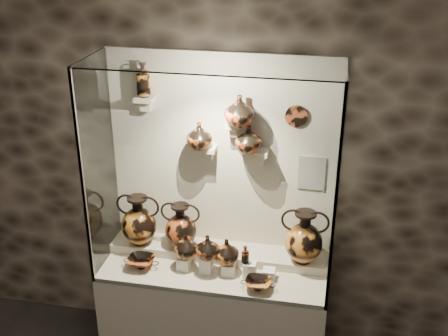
{
  "coord_description": "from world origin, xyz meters",
  "views": [
    {
      "loc": [
        0.76,
        -1.26,
        3.27
      ],
      "look_at": [
        0.06,
        2.24,
        1.64
      ],
      "focal_mm": 45.0,
      "sensor_mm": 36.0,
      "label": 1
    }
  ],
  "objects_px": {
    "amphora_left": "(139,220)",
    "jug_c": "(227,251)",
    "ovoid_vase_c": "(249,139)",
    "ovoid_vase_b": "(239,110)",
    "ovoid_vase_a": "(199,136)",
    "lekythos_small": "(245,254)",
    "kylix_right": "(258,283)",
    "jug_a": "(186,246)",
    "jug_b": "(208,247)",
    "amphora_mid": "(181,226)",
    "amphora_right": "(304,237)",
    "kylix_left": "(141,262)",
    "lekythos_tall": "(143,78)"
  },
  "relations": [
    {
      "from": "amphora_left",
      "to": "jug_c",
      "type": "distance_m",
      "value": 0.75
    },
    {
      "from": "ovoid_vase_c",
      "to": "ovoid_vase_b",
      "type": "bearing_deg",
      "value": -151.38
    },
    {
      "from": "jug_c",
      "to": "ovoid_vase_a",
      "type": "bearing_deg",
      "value": 116.22
    },
    {
      "from": "ovoid_vase_a",
      "to": "jug_c",
      "type": "bearing_deg",
      "value": -39.65
    },
    {
      "from": "lekythos_small",
      "to": "kylix_right",
      "type": "bearing_deg",
      "value": -27.84
    },
    {
      "from": "jug_a",
      "to": "jug_c",
      "type": "height_order",
      "value": "jug_a"
    },
    {
      "from": "amphora_left",
      "to": "ovoid_vase_a",
      "type": "relative_size",
      "value": 2.1
    },
    {
      "from": "amphora_left",
      "to": "ovoid_vase_b",
      "type": "relative_size",
      "value": 1.87
    },
    {
      "from": "jug_b",
      "to": "amphora_mid",
      "type": "bearing_deg",
      "value": 148.02
    },
    {
      "from": "amphora_left",
      "to": "jug_c",
      "type": "xyz_separation_m",
      "value": [
        0.72,
        -0.16,
        -0.09
      ]
    },
    {
      "from": "amphora_right",
      "to": "jug_a",
      "type": "relative_size",
      "value": 2.2
    },
    {
      "from": "kylix_left",
      "to": "jug_a",
      "type": "bearing_deg",
      "value": 10.47
    },
    {
      "from": "amphora_right",
      "to": "amphora_mid",
      "type": "bearing_deg",
      "value": 171.06
    },
    {
      "from": "jug_b",
      "to": "ovoid_vase_c",
      "type": "distance_m",
      "value": 0.84
    },
    {
      "from": "amphora_mid",
      "to": "lekythos_tall",
      "type": "bearing_deg",
      "value": 174.17
    },
    {
      "from": "jug_b",
      "to": "ovoid_vase_a",
      "type": "height_order",
      "value": "ovoid_vase_a"
    },
    {
      "from": "ovoid_vase_a",
      "to": "amphora_mid",
      "type": "bearing_deg",
      "value": -156.46
    },
    {
      "from": "ovoid_vase_a",
      "to": "amphora_left",
      "type": "bearing_deg",
      "value": -167.93
    },
    {
      "from": "jug_a",
      "to": "ovoid_vase_b",
      "type": "xyz_separation_m",
      "value": [
        0.35,
        0.22,
        1.0
      ]
    },
    {
      "from": "jug_a",
      "to": "lekythos_small",
      "type": "bearing_deg",
      "value": 1.9
    },
    {
      "from": "jug_b",
      "to": "ovoid_vase_b",
      "type": "distance_m",
      "value": 1.02
    },
    {
      "from": "lekythos_small",
      "to": "kylix_right",
      "type": "xyz_separation_m",
      "value": [
        0.12,
        -0.13,
        -0.15
      ]
    },
    {
      "from": "jug_c",
      "to": "jug_a",
      "type": "bearing_deg",
      "value": 159.58
    },
    {
      "from": "amphora_mid",
      "to": "jug_c",
      "type": "distance_m",
      "value": 0.44
    },
    {
      "from": "ovoid_vase_a",
      "to": "amphora_right",
      "type": "bearing_deg",
      "value": -1.58
    },
    {
      "from": "jug_b",
      "to": "lekythos_small",
      "type": "relative_size",
      "value": 1.21
    },
    {
      "from": "jug_b",
      "to": "kylix_left",
      "type": "distance_m",
      "value": 0.54
    },
    {
      "from": "jug_c",
      "to": "jug_b",
      "type": "bearing_deg",
      "value": 172.14
    },
    {
      "from": "jug_b",
      "to": "ovoid_vase_a",
      "type": "bearing_deg",
      "value": 119.89
    },
    {
      "from": "jug_c",
      "to": "lekythos_tall",
      "type": "distance_m",
      "value": 1.38
    },
    {
      "from": "lekythos_small",
      "to": "lekythos_tall",
      "type": "distance_m",
      "value": 1.45
    },
    {
      "from": "amphora_right",
      "to": "kylix_left",
      "type": "distance_m",
      "value": 1.23
    },
    {
      "from": "kylix_left",
      "to": "ovoid_vase_a",
      "type": "height_order",
      "value": "ovoid_vase_a"
    },
    {
      "from": "lekythos_small",
      "to": "ovoid_vase_c",
      "type": "height_order",
      "value": "ovoid_vase_c"
    },
    {
      "from": "lekythos_small",
      "to": "kylix_left",
      "type": "xyz_separation_m",
      "value": [
        -0.78,
        -0.04,
        -0.15
      ]
    },
    {
      "from": "amphora_mid",
      "to": "kylix_right",
      "type": "relative_size",
      "value": 1.54
    },
    {
      "from": "amphora_right",
      "to": "lekythos_tall",
      "type": "bearing_deg",
      "value": 166.95
    },
    {
      "from": "amphora_left",
      "to": "amphora_mid",
      "type": "bearing_deg",
      "value": -13.42
    },
    {
      "from": "amphora_right",
      "to": "ovoid_vase_a",
      "type": "distance_m",
      "value": 1.06
    },
    {
      "from": "ovoid_vase_c",
      "to": "lekythos_small",
      "type": "bearing_deg",
      "value": -63.16
    },
    {
      "from": "ovoid_vase_b",
      "to": "amphora_mid",
      "type": "bearing_deg",
      "value": -170.23
    },
    {
      "from": "jug_c",
      "to": "ovoid_vase_c",
      "type": "distance_m",
      "value": 0.84
    },
    {
      "from": "jug_c",
      "to": "kylix_right",
      "type": "distance_m",
      "value": 0.33
    },
    {
      "from": "amphora_left",
      "to": "jug_a",
      "type": "bearing_deg",
      "value": -37.51
    },
    {
      "from": "lekythos_tall",
      "to": "ovoid_vase_c",
      "type": "relative_size",
      "value": 1.38
    },
    {
      "from": "jug_c",
      "to": "ovoid_vase_b",
      "type": "xyz_separation_m",
      "value": [
        0.05,
        0.22,
        1.01
      ]
    },
    {
      "from": "amphora_mid",
      "to": "ovoid_vase_a",
      "type": "height_order",
      "value": "ovoid_vase_a"
    },
    {
      "from": "jug_c",
      "to": "amphora_right",
      "type": "bearing_deg",
      "value": -4.28
    },
    {
      "from": "lekythos_small",
      "to": "lekythos_tall",
      "type": "xyz_separation_m",
      "value": [
        -0.8,
        0.29,
        1.18
      ]
    },
    {
      "from": "jug_a",
      "to": "ovoid_vase_a",
      "type": "distance_m",
      "value": 0.83
    }
  ]
}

